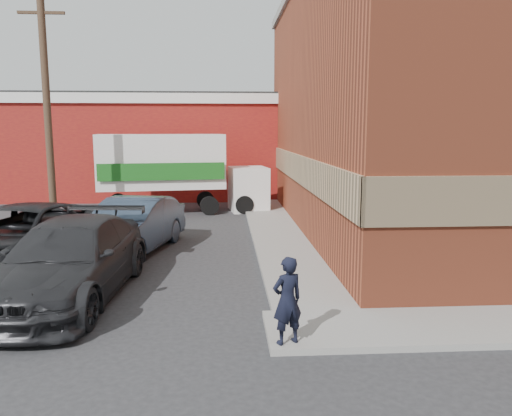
# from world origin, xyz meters

# --- Properties ---
(ground) EXTENTS (90.00, 90.00, 0.00)m
(ground) POSITION_xyz_m (0.00, 0.00, 0.00)
(ground) COLOR #28282B
(ground) RESTS_ON ground
(brick_building) EXTENTS (14.25, 18.25, 9.36)m
(brick_building) POSITION_xyz_m (8.50, 9.00, 4.68)
(brick_building) COLOR #9C4128
(brick_building) RESTS_ON ground
(sidewalk_west) EXTENTS (1.80, 18.00, 0.12)m
(sidewalk_west) POSITION_xyz_m (0.60, 9.00, 0.06)
(sidewalk_west) COLOR gray
(sidewalk_west) RESTS_ON ground
(warehouse) EXTENTS (16.30, 8.30, 5.60)m
(warehouse) POSITION_xyz_m (-6.00, 20.00, 2.81)
(warehouse) COLOR maroon
(warehouse) RESTS_ON ground
(utility_pole) EXTENTS (2.00, 0.26, 9.00)m
(utility_pole) POSITION_xyz_m (-7.50, 9.00, 4.75)
(utility_pole) COLOR #4C3726
(utility_pole) RESTS_ON ground
(man) EXTENTS (0.65, 0.55, 1.51)m
(man) POSITION_xyz_m (-0.20, -1.55, 0.87)
(man) COLOR black
(man) RESTS_ON sidewalk_south
(sedan) EXTENTS (2.87, 5.27, 1.65)m
(sedan) POSITION_xyz_m (-4.03, 5.51, 0.82)
(sedan) COLOR #334155
(sedan) RESTS_ON ground
(suv_a) EXTENTS (4.33, 6.68, 1.71)m
(suv_a) POSITION_xyz_m (-6.65, 3.81, 0.86)
(suv_a) COLOR black
(suv_a) RESTS_ON ground
(suv_b) EXTENTS (2.86, 6.05, 1.70)m
(suv_b) POSITION_xyz_m (-4.66, 1.43, 0.85)
(suv_b) COLOR #28282A
(suv_b) RESTS_ON ground
(box_truck) EXTENTS (7.32, 3.03, 3.51)m
(box_truck) POSITION_xyz_m (-3.32, 12.91, 2.02)
(box_truck) COLOR white
(box_truck) RESTS_ON ground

